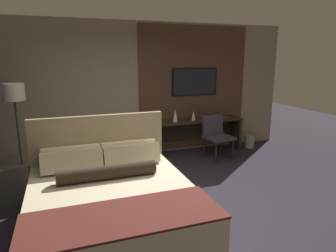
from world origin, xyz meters
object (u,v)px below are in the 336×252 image
Objects in this scene: desk_chair at (216,133)px; bed at (111,203)px; vase_tall at (175,115)px; book at (223,117)px; vase_short at (193,115)px; desk at (197,129)px; waste_bin at (249,142)px; tv at (195,82)px; floor_lamp at (14,100)px.

bed is at bearing -149.54° from desk_chair.
vase_tall reaches higher than desk_chair.
vase_short is at bearing 178.59° from book.
desk is at bearing 172.55° from book.
bed is 2.39× the size of desk_chair.
vase_short is 0.76× the size of waste_bin.
bed is 7.64× the size of waste_bin.
bed is at bearing -146.40° from waste_bin.
tv reaches higher than desk_chair.
desk is 0.65m from book.
vase_short reaches higher than book.
desk_chair is 3.32× the size of vase_tall.
desk is 1.89× the size of tv.
floor_lamp reaches higher than desk_chair.
vase_short is at bearing 0.93° from vase_tall.
vase_short is at bearing -153.97° from desk.
tv is at bearing 24.38° from vase_tall.
floor_lamp is 7.86× the size of vase_short.
vase_short reaches higher than waste_bin.
bed is 2.62m from floor_lamp.
desk_chair is 0.93m from vase_tall.
waste_bin is (4.82, 0.32, -1.26)m from floor_lamp.
desk_chair reaches higher than waste_bin.
waste_bin is at bearing -4.20° from vase_short.
desk is 2.25× the size of desk_chair.
vase_tall is 0.43m from vase_short.
waste_bin is (1.29, -0.35, -1.41)m from tv.
desk_chair is at bearing 39.03° from bed.
waste_bin is at bearing -7.24° from desk.
book is at bearing 5.64° from floor_lamp.
vase_tall is at bearing -173.08° from desk.
waste_bin is at bearing -7.06° from book.
desk is 7.21× the size of waste_bin.
tv reaches higher than vase_short.
tv reaches higher than desk.
bed is 1.28× the size of floor_lamp.
floor_lamp is (-3.53, -0.67, -0.15)m from tv.
desk is at bearing 172.76° from waste_bin.
floor_lamp reaches higher than desk.
tv is (0.00, 0.18, 1.04)m from desk.
bed is 3.87m from book.
desk is 1.21× the size of floor_lamp.
desk_chair is at bearing -161.78° from waste_bin.
floor_lamp reaches higher than vase_tall.
waste_bin is at bearing -15.07° from tv.
tv is 0.64× the size of floor_lamp.
floor_lamp is 5.95× the size of waste_bin.
desk_chair is 0.64m from vase_short.
waste_bin is at bearing 9.64° from desk_chair.
floor_lamp reaches higher than book.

